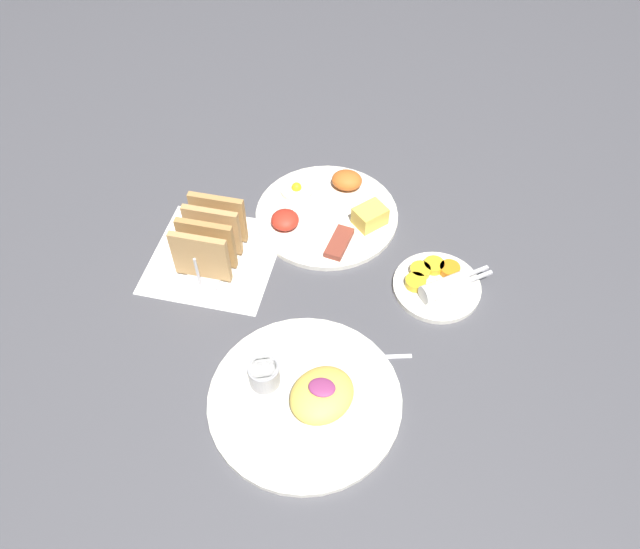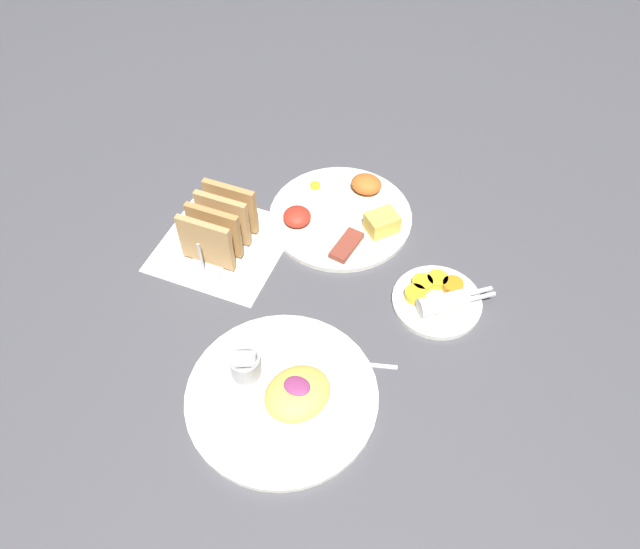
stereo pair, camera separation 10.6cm
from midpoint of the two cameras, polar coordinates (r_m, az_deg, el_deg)
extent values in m
plane|color=#47474C|center=(1.08, 2.29, -1.40)|extent=(3.00, 3.00, 0.00)
cube|color=white|center=(1.15, -6.32, 2.55)|extent=(0.22, 0.22, 0.00)
cylinder|color=silver|center=(1.19, 4.45, 5.17)|extent=(0.27, 0.27, 0.01)
cube|color=#E5C64C|center=(1.16, 8.32, 4.58)|extent=(0.07, 0.07, 0.04)
ellipsoid|color=#C66023|center=(1.23, 6.75, 8.08)|extent=(0.06, 0.05, 0.03)
cylinder|color=#F4EACC|center=(1.23, 2.05, 7.76)|extent=(0.06, 0.06, 0.01)
sphere|color=yellow|center=(1.23, 2.06, 7.97)|extent=(0.02, 0.02, 0.02)
ellipsoid|color=red|center=(1.16, 0.51, 5.17)|extent=(0.05, 0.05, 0.03)
cube|color=brown|center=(1.13, 5.14, 2.51)|extent=(0.04, 0.08, 0.01)
cylinder|color=silver|center=(1.09, 13.39, -2.60)|extent=(0.15, 0.15, 0.01)
cylinder|color=orange|center=(1.10, 14.76, -1.16)|extent=(0.04, 0.04, 0.01)
cylinder|color=gold|center=(1.10, 13.41, -0.64)|extent=(0.04, 0.04, 0.01)
cylinder|color=gold|center=(1.09, 12.10, -0.95)|extent=(0.04, 0.04, 0.01)
cylinder|color=gold|center=(1.07, 11.51, -1.96)|extent=(0.04, 0.04, 0.01)
cylinder|color=white|center=(1.06, 14.01, -2.71)|extent=(0.09, 0.08, 0.03)
cube|color=silver|center=(1.09, 17.02, -1.66)|extent=(0.04, 0.04, 0.00)
cube|color=silver|center=(1.09, 17.29, -2.14)|extent=(0.04, 0.04, 0.00)
cylinder|color=silver|center=(0.96, -0.31, -11.24)|extent=(0.29, 0.29, 0.01)
ellipsoid|color=#EAC651|center=(0.94, 1.22, -11.05)|extent=(0.13, 0.13, 0.04)
ellipsoid|color=#8C3366|center=(0.92, 1.24, -10.38)|extent=(0.04, 0.03, 0.01)
cylinder|color=#99999E|center=(0.96, -3.69, -8.52)|extent=(0.05, 0.05, 0.04)
cylinder|color=white|center=(0.95, -3.74, -8.03)|extent=(0.04, 0.04, 0.01)
cube|color=#B7B7BC|center=(1.15, -6.34, 2.70)|extent=(0.06, 0.15, 0.01)
cube|color=tan|center=(1.08, -7.67, 2.73)|extent=(0.10, 0.01, 0.10)
cube|color=#AA7C44|center=(1.10, -6.93, 3.89)|extent=(0.10, 0.01, 0.10)
cube|color=tan|center=(1.12, -6.21, 5.01)|extent=(0.10, 0.01, 0.10)
cube|color=#AF8149|center=(1.14, -5.52, 6.09)|extent=(0.10, 0.01, 0.10)
cylinder|color=#B7B7BC|center=(1.08, -8.11, 1.41)|extent=(0.01, 0.01, 0.07)
cylinder|color=#B7B7BC|center=(1.16, -5.00, 6.30)|extent=(0.01, 0.01, 0.07)
cube|color=silver|center=(1.00, 7.00, -8.29)|extent=(0.11, 0.04, 0.00)
ellipsoid|color=silver|center=(1.00, 3.26, -7.92)|extent=(0.02, 0.02, 0.01)
camera|label=1|loc=(0.05, -87.13, 3.53)|focal=35.00mm
camera|label=2|loc=(0.05, 92.87, -3.53)|focal=35.00mm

